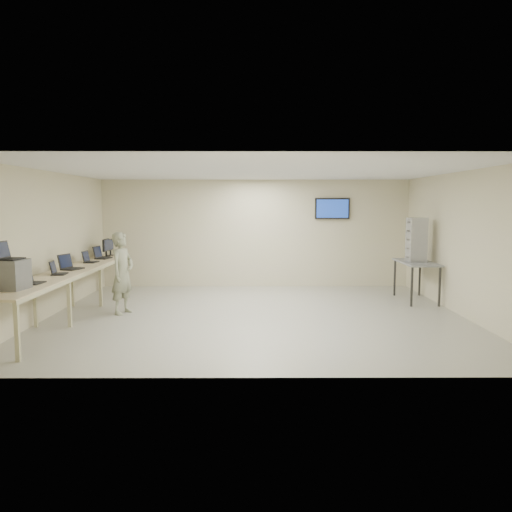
{
  "coord_description": "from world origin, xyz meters",
  "views": [
    {
      "loc": [
        -0.04,
        -9.56,
        2.18
      ],
      "look_at": [
        0.0,
        0.2,
        1.15
      ],
      "focal_mm": 35.0,
      "sensor_mm": 36.0,
      "label": 1
    }
  ],
  "objects_px": {
    "equipment_box": "(12,275)",
    "soldier": "(122,273)",
    "workbench": "(71,274)",
    "side_table": "(416,265)"
  },
  "relations": [
    {
      "from": "workbench",
      "to": "soldier",
      "type": "relative_size",
      "value": 3.7
    },
    {
      "from": "workbench",
      "to": "side_table",
      "type": "height_order",
      "value": "workbench"
    },
    {
      "from": "workbench",
      "to": "equipment_box",
      "type": "xyz_separation_m",
      "value": [
        -0.06,
        -2.19,
        0.3
      ]
    },
    {
      "from": "equipment_box",
      "to": "soldier",
      "type": "bearing_deg",
      "value": 74.06
    },
    {
      "from": "side_table",
      "to": "soldier",
      "type": "bearing_deg",
      "value": -168.38
    },
    {
      "from": "workbench",
      "to": "soldier",
      "type": "distance_m",
      "value": 0.97
    },
    {
      "from": "equipment_box",
      "to": "side_table",
      "type": "height_order",
      "value": "equipment_box"
    },
    {
      "from": "soldier",
      "to": "side_table",
      "type": "xyz_separation_m",
      "value": [
        6.24,
        1.28,
        0.01
      ]
    },
    {
      "from": "workbench",
      "to": "side_table",
      "type": "bearing_deg",
      "value": 11.68
    },
    {
      "from": "soldier",
      "to": "side_table",
      "type": "height_order",
      "value": "soldier"
    }
  ]
}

